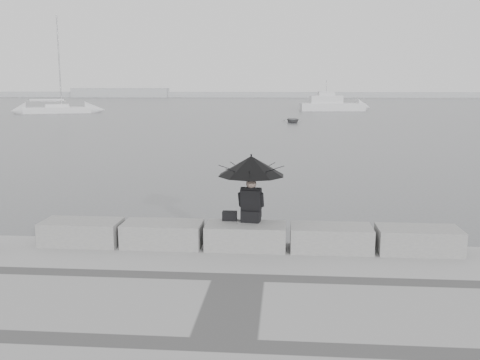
# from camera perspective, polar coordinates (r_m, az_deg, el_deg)

# --- Properties ---
(ground) EXTENTS (360.00, 360.00, 0.00)m
(ground) POSITION_cam_1_polar(r_m,az_deg,el_deg) (11.47, 0.77, -9.00)
(ground) COLOR #444749
(ground) RESTS_ON ground
(stone_block_far_left) EXTENTS (1.60, 0.80, 0.50)m
(stone_block_far_left) POSITION_cam_1_polar(r_m,az_deg,el_deg) (11.56, -16.52, -5.39)
(stone_block_far_left) COLOR slate
(stone_block_far_left) RESTS_ON promenade
(stone_block_left) EXTENTS (1.60, 0.80, 0.50)m
(stone_block_left) POSITION_cam_1_polar(r_m,az_deg,el_deg) (11.06, -8.25, -5.76)
(stone_block_left) COLOR slate
(stone_block_left) RESTS_ON promenade
(stone_block_centre) EXTENTS (1.60, 0.80, 0.50)m
(stone_block_centre) POSITION_cam_1_polar(r_m,az_deg,el_deg) (10.81, 0.61, -6.03)
(stone_block_centre) COLOR slate
(stone_block_centre) RESTS_ON promenade
(stone_block_right) EXTENTS (1.60, 0.80, 0.50)m
(stone_block_right) POSITION_cam_1_polar(r_m,az_deg,el_deg) (10.83, 9.67, -6.15)
(stone_block_right) COLOR slate
(stone_block_right) RESTS_ON promenade
(stone_block_far_right) EXTENTS (1.60, 0.80, 0.50)m
(stone_block_far_right) POSITION_cam_1_polar(r_m,az_deg,el_deg) (11.11, 18.49, -6.13)
(stone_block_far_right) COLOR slate
(stone_block_far_right) RESTS_ON promenade
(seated_person) EXTENTS (1.37, 1.37, 1.39)m
(seated_person) POSITION_cam_1_polar(r_m,az_deg,el_deg) (10.78, 1.20, 0.93)
(seated_person) COLOR black
(seated_person) RESTS_ON stone_block_centre
(bag) EXTENTS (0.30, 0.17, 0.19)m
(bag) POSITION_cam_1_polar(r_m,az_deg,el_deg) (11.03, -1.11, -3.85)
(bag) COLOR black
(bag) RESTS_ON stone_block_centre
(distant_landmass) EXTENTS (180.00, 8.00, 2.80)m
(distant_landmass) POSITION_cam_1_polar(r_m,az_deg,el_deg) (165.59, 1.74, 9.12)
(distant_landmass) COLOR #A4A7AA
(distant_landmass) RESTS_ON ground
(sailboat_left) EXTENTS (8.96, 5.51, 12.90)m
(sailboat_left) POSITION_cam_1_polar(r_m,az_deg,el_deg) (76.69, -18.88, 7.15)
(sailboat_left) COLOR #BABABC
(sailboat_left) RESTS_ON ground
(motor_cruiser) EXTENTS (9.55, 3.81, 4.50)m
(motor_cruiser) POSITION_cam_1_polar(r_m,az_deg,el_deg) (80.50, 9.81, 7.93)
(motor_cruiser) COLOR #BABABC
(motor_cruiser) RESTS_ON ground
(dinghy) EXTENTS (2.83, 1.33, 0.47)m
(dinghy) POSITION_cam_1_polar(r_m,az_deg,el_deg) (54.68, 5.64, 6.38)
(dinghy) COLOR slate
(dinghy) RESTS_ON ground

